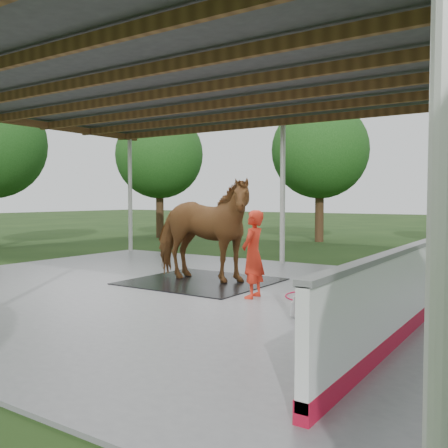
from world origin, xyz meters
The scene contains 12 objects.
ground centered at (0.00, 0.00, 0.00)m, with size 100.00×100.00×0.00m, color #1E3814.
concrete_slab centered at (0.00, 0.00, 0.03)m, with size 12.00×10.00×0.05m, color slate.
pavilion_structure centered at (0.00, 0.00, 3.97)m, with size 12.60×10.60×4.05m.
dasher_board centered at (4.60, 0.00, 0.59)m, with size 0.16×8.00×1.15m.
tree_belt centered at (0.30, 0.90, 3.79)m, with size 28.00×28.00×5.80m.
rubber_mat centered at (-0.03, 0.99, 0.06)m, with size 2.84×2.66×0.02m, color black.
horse centered at (-0.03, 0.99, 1.15)m, with size 1.16×2.55×2.15m, color brown.
handler centered at (1.74, 0.14, 0.83)m, with size 0.57×0.37×1.56m, color red.
wash_bucket centered at (3.08, 0.13, 0.23)m, with size 0.38×0.38×0.35m.
soap_bottle_a centered at (2.99, -0.78, 0.21)m, with size 0.12×0.12×0.32m, color silver.
soap_bottle_b centered at (4.00, -0.89, 0.16)m, with size 0.10×0.10×0.22m, color #338CD8.
hose_coil centered at (3.00, 1.08, 0.06)m, with size 2.45×1.71×0.02m.
Camera 1 is at (6.20, -7.48, 1.83)m, focal length 40.00 mm.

